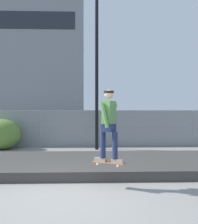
{
  "coord_description": "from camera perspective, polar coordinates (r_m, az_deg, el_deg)",
  "views": [
    {
      "loc": [
        0.47,
        -5.76,
        1.86
      ],
      "look_at": [
        0.9,
        5.67,
        1.78
      ],
      "focal_mm": 44.12,
      "sensor_mm": 36.0,
      "label": 1
    }
  ],
  "objects": [
    {
      "name": "ground_plane",
      "position": [
        6.08,
        -6.84,
        -17.42
      ],
      "size": [
        120.0,
        120.0,
        0.0
      ],
      "primitive_type": "plane",
      "color": "gray"
    },
    {
      "name": "gravel_berm",
      "position": [
        8.98,
        -5.23,
        -10.64
      ],
      "size": [
        13.15,
        3.61,
        0.28
      ],
      "primitive_type": "cube",
      "color": "#3D3A38",
      "rests_on": "ground_plane"
    },
    {
      "name": "skateboard",
      "position": [
        6.58,
        2.05,
        -10.47
      ],
      "size": [
        0.8,
        0.55,
        0.07
      ],
      "color": "#9E5B33"
    },
    {
      "name": "skater",
      "position": [
        6.47,
        2.05,
        -1.95
      ],
      "size": [
        0.68,
        0.62,
        1.7
      ],
      "color": "gray",
      "rests_on": "skateboard"
    },
    {
      "name": "chain_fence",
      "position": [
        13.91,
        -4.11,
        -3.41
      ],
      "size": [
        19.56,
        0.06,
        1.85
      ],
      "color": "gray",
      "rests_on": "ground_plane"
    },
    {
      "name": "street_lamp",
      "position": [
        13.23,
        -0.48,
        12.34
      ],
      "size": [
        0.44,
        0.44,
        7.47
      ],
      "color": "black",
      "rests_on": "ground_plane"
    },
    {
      "name": "parked_car_near",
      "position": [
        16.92,
        -16.52,
        -3.06
      ],
      "size": [
        4.53,
        2.2,
        1.66
      ],
      "color": "silver",
      "rests_on": "ground_plane"
    },
    {
      "name": "library_building",
      "position": [
        48.82,
        -17.41,
        12.0
      ],
      "size": [
        23.16,
        14.41,
        23.35
      ],
      "color": "slate",
      "rests_on": "ground_plane"
    },
    {
      "name": "shrub_left",
      "position": [
        13.75,
        -19.63,
        -4.37
      ],
      "size": [
        1.86,
        1.52,
        1.44
      ],
      "color": "#567A33",
      "rests_on": "ground_plane"
    }
  ]
}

